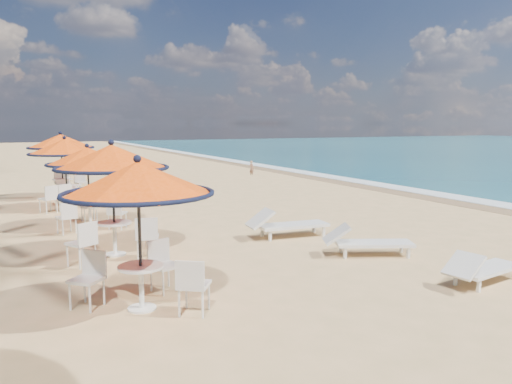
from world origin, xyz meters
TOP-DOWN VIEW (x-y plane):
  - ground at (0.00, 0.00)m, footprint 160.00×160.00m
  - foam_strip at (9.30, 10.00)m, footprint 1.20×140.00m
  - wetsand_band at (8.40, 10.00)m, footprint 1.40×140.00m
  - station_0 at (-5.02, 0.15)m, footprint 2.40×2.40m
  - station_1 at (-4.79, 3.67)m, footprint 2.52×2.52m
  - station_2 at (-4.81, 7.23)m, footprint 2.32×2.32m
  - station_3 at (-5.10, 10.85)m, footprint 2.45×2.51m
  - station_4 at (-4.84, 13.81)m, footprint 2.57×2.57m
  - lounger_near at (0.93, -1.45)m, footprint 1.91×0.84m
  - lounger_mid at (0.29, 1.14)m, footprint 2.09×1.42m
  - lounger_far at (-0.41, 3.55)m, footprint 2.24×0.91m
  - person at (5.78, 18.24)m, footprint 0.32×0.39m

SIDE VIEW (x-z plane):
  - ground at x=0.00m, z-range 0.00..0.00m
  - foam_strip at x=9.30m, z-range -0.02..0.02m
  - wetsand_band at x=8.40m, z-range -0.01..0.01m
  - lounger_near at x=0.93m, z-range -0.02..0.64m
  - lounger_mid at x=0.29m, z-range -0.02..0.70m
  - lounger_far at x=-0.41m, z-range -0.03..0.76m
  - person at x=5.78m, z-range 0.00..0.91m
  - station_2 at x=-4.81m, z-range 0.56..2.97m
  - station_0 at x=-5.02m, z-range 0.58..3.08m
  - station_3 at x=-5.10m, z-range 0.59..3.15m
  - station_4 at x=-4.84m, z-range 0.62..3.29m
  - station_1 at x=-4.79m, z-range 0.69..3.32m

